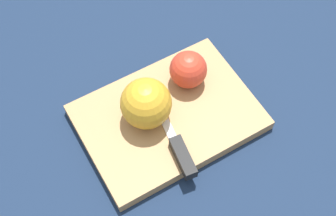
# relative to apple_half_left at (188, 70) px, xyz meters

# --- Properties ---
(ground_plane) EXTENTS (4.00, 4.00, 0.00)m
(ground_plane) POSITION_rel_apple_half_left_xyz_m (0.06, 0.05, -0.06)
(ground_plane) COLOR #14233D
(cutting_board) EXTENTS (0.31, 0.23, 0.02)m
(cutting_board) POSITION_rel_apple_half_left_xyz_m (0.06, 0.05, -0.04)
(cutting_board) COLOR #A37A4C
(cutting_board) RESTS_ON ground_plane
(apple_half_left) EXTENTS (0.07, 0.07, 0.07)m
(apple_half_left) POSITION_rel_apple_half_left_xyz_m (0.00, 0.00, 0.00)
(apple_half_left) COLOR red
(apple_half_left) RESTS_ON cutting_board
(apple_half_right) EXTENTS (0.09, 0.09, 0.09)m
(apple_half_right) POSITION_rel_apple_half_left_xyz_m (0.10, 0.04, 0.01)
(apple_half_right) COLOR gold
(apple_half_right) RESTS_ON cutting_board
(knife) EXTENTS (0.03, 0.15, 0.02)m
(knife) POSITION_rel_apple_half_left_xyz_m (0.08, 0.13, -0.02)
(knife) COLOR silver
(knife) RESTS_ON cutting_board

